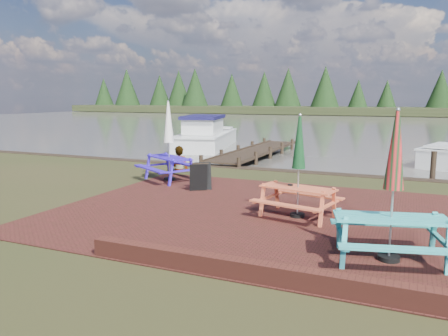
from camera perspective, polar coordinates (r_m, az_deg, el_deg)
name	(u,v)px	position (r m, az deg, el deg)	size (l,w,h in m)	color
ground	(237,224)	(9.30, 1.67, -7.35)	(120.00, 120.00, 0.00)	black
paving	(253,212)	(10.20, 3.76, -5.82)	(9.00, 7.50, 0.02)	#3A1912
brick_wall	(315,276)	(6.49, 11.76, -13.68)	(6.21, 1.79, 0.30)	#4C1E16
water	(376,125)	(45.49, 19.23, 5.36)	(120.00, 60.00, 0.02)	#403D37
far_treeline	(392,93)	(74.37, 21.07, 9.09)	(120.00, 10.00, 8.10)	black
picnic_table_teal	(392,210)	(7.53, 21.07, -5.15)	(2.11, 1.97, 2.46)	teal
picnic_table_red	(298,182)	(9.76, 9.66, -1.87)	(1.91, 1.77, 2.28)	#D45B36
picnic_table_blue	(169,153)	(14.04, -7.18, 1.91)	(2.39, 2.32, 2.52)	#3018B9
chalkboard	(201,177)	(12.46, -3.08, -1.14)	(0.52, 0.71, 0.80)	black
jetty	(256,151)	(20.86, 4.18, 2.21)	(1.76, 9.08, 1.00)	black
boat_jetty	(206,137)	(24.76, -2.37, 4.02)	(3.96, 7.41, 2.04)	beige
person	(179,146)	(15.72, -5.91, 2.85)	(0.67, 0.44, 1.84)	gray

